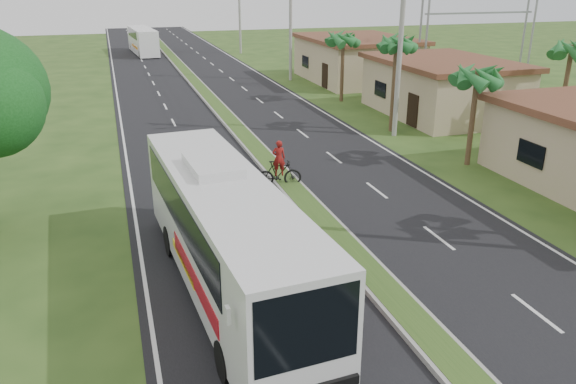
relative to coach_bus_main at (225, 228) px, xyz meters
name	(u,v)px	position (x,y,z in m)	size (l,w,h in m)	color
ground	(424,336)	(4.40, -3.68, -2.05)	(180.00, 180.00, 0.00)	#2C481A
road_asphalt	(245,138)	(4.40, 16.32, -2.04)	(14.00, 160.00, 0.02)	black
median_strip	(245,137)	(4.40, 16.32, -1.95)	(1.20, 160.00, 0.18)	gray
lane_edge_left	(125,148)	(-2.30, 16.32, -2.05)	(0.12, 160.00, 0.01)	silver
lane_edge_right	(352,130)	(11.10, 16.32, -2.05)	(0.12, 160.00, 0.01)	silver
shop_mid	(442,87)	(18.40, 18.32, -0.20)	(7.60, 10.60, 3.67)	tan
shop_far	(356,59)	(18.40, 32.32, -0.13)	(8.60, 11.60, 3.82)	tan
palm_verge_b	(477,76)	(13.80, 8.32, 2.30)	(2.40, 2.40, 5.05)	#473321
palm_verge_c	(397,44)	(13.20, 15.32, 3.07)	(2.40, 2.40, 5.85)	#473321
palm_verge_d	(343,39)	(13.70, 24.32, 2.49)	(2.40, 2.40, 5.25)	#473321
palm_behind_shop	(572,50)	(21.90, 11.32, 2.88)	(2.40, 2.40, 5.65)	#473321
utility_pole_b	(401,25)	(12.87, 14.32, 4.20)	(3.20, 0.28, 12.00)	gray
utility_pole_c	(291,14)	(12.90, 34.32, 3.62)	(1.60, 0.28, 11.00)	gray
utility_pole_d	(239,7)	(12.90, 54.32, 3.37)	(1.60, 0.28, 10.50)	gray
billboard_lattice	(481,2)	(26.40, 26.32, 4.77)	(10.18, 1.18, 12.07)	gray
coach_bus_main	(225,228)	(0.00, 0.00, 0.00)	(3.24, 11.70, 3.74)	silver
coach_bus_far	(143,39)	(1.56, 57.29, -0.34)	(3.00, 10.49, 3.01)	white
motorcyclist	(279,171)	(3.97, 8.04, -1.30)	(2.07, 0.87, 2.13)	black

